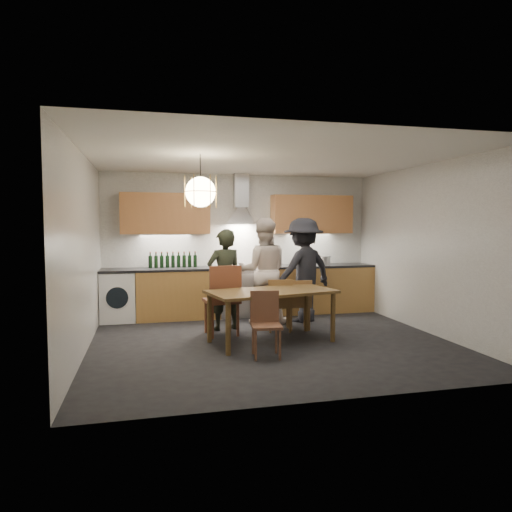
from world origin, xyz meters
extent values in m
plane|color=black|center=(0.00, 0.00, 0.00)|extent=(5.00, 5.00, 0.00)
cube|color=white|center=(0.00, 2.25, 1.30)|extent=(5.00, 0.02, 2.60)
cube|color=white|center=(0.00, -2.25, 1.30)|extent=(5.00, 0.02, 2.60)
cube|color=white|center=(-2.50, 0.00, 1.30)|extent=(0.02, 4.50, 2.60)
cube|color=white|center=(2.50, 0.00, 1.30)|extent=(0.02, 4.50, 2.60)
cube|color=white|center=(0.00, 0.00, 2.60)|extent=(5.00, 4.50, 0.02)
cube|color=tan|center=(-1.18, 1.95, 0.43)|extent=(1.45, 0.60, 0.86)
cube|color=tan|center=(1.48, 1.95, 0.43)|extent=(2.05, 0.60, 0.86)
cube|color=white|center=(-2.20, 1.95, 0.42)|extent=(0.58, 0.58, 0.85)
cube|color=black|center=(-1.48, 1.95, 0.88)|extent=(2.05, 0.62, 0.04)
cube|color=black|center=(1.48, 1.95, 0.88)|extent=(2.05, 0.62, 0.04)
cube|color=silver|center=(0.00, 1.95, 0.40)|extent=(0.90, 0.60, 0.80)
cube|color=black|center=(0.00, 1.66, 0.38)|extent=(0.78, 0.02, 0.42)
cube|color=slate|center=(0.00, 1.95, 0.84)|extent=(0.90, 0.60, 0.08)
cube|color=silver|center=(0.00, 1.69, 0.90)|extent=(0.90, 0.08, 0.04)
cube|color=tan|center=(-1.38, 2.08, 1.86)|extent=(1.55, 0.35, 0.72)
cube|color=tan|center=(1.38, 2.08, 1.86)|extent=(1.55, 0.35, 0.72)
cube|color=silver|center=(0.00, 2.12, 2.29)|extent=(0.26, 0.22, 0.62)
cylinder|color=black|center=(-1.00, -0.10, 2.35)|extent=(0.01, 0.01, 0.50)
sphere|color=#FFE0A5|center=(-1.00, -0.10, 2.10)|extent=(0.40, 0.40, 0.40)
torus|color=gold|center=(-1.00, -0.10, 2.10)|extent=(0.43, 0.43, 0.01)
cube|color=brown|center=(0.00, -0.03, 0.72)|extent=(1.90, 1.21, 0.04)
cylinder|color=brown|center=(-0.71, -0.54, 0.35)|extent=(0.07, 0.07, 0.70)
cylinder|color=brown|center=(-0.86, 0.16, 0.35)|extent=(0.07, 0.07, 0.70)
cylinder|color=brown|center=(0.85, -0.22, 0.35)|extent=(0.07, 0.07, 0.70)
cylinder|color=brown|center=(0.71, 0.49, 0.35)|extent=(0.07, 0.07, 0.70)
cube|color=brown|center=(-0.62, 0.57, 0.52)|extent=(0.54, 0.54, 0.05)
cube|color=brown|center=(-0.59, 0.36, 0.80)|extent=(0.48, 0.11, 0.53)
cylinder|color=brown|center=(-0.45, 0.79, 0.25)|extent=(0.04, 0.04, 0.49)
cylinder|color=brown|center=(-0.40, 0.40, 0.25)|extent=(0.04, 0.04, 0.49)
cylinder|color=brown|center=(-0.84, 0.74, 0.25)|extent=(0.04, 0.04, 0.49)
cylinder|color=brown|center=(-0.79, 0.35, 0.25)|extent=(0.04, 0.04, 0.49)
cube|color=brown|center=(0.31, 0.61, 0.40)|extent=(0.45, 0.45, 0.04)
cube|color=brown|center=(0.27, 0.45, 0.62)|extent=(0.37, 0.12, 0.41)
cylinder|color=brown|center=(0.49, 0.72, 0.19)|extent=(0.03, 0.03, 0.38)
cylinder|color=brown|center=(0.42, 0.43, 0.19)|extent=(0.03, 0.03, 0.38)
cylinder|color=brown|center=(0.19, 0.79, 0.19)|extent=(0.03, 0.03, 0.38)
cylinder|color=brown|center=(0.13, 0.50, 0.19)|extent=(0.03, 0.03, 0.38)
cube|color=brown|center=(0.63, 0.66, 0.39)|extent=(0.39, 0.39, 0.03)
cube|color=brown|center=(0.62, 0.50, 0.60)|extent=(0.36, 0.06, 0.39)
cylinder|color=brown|center=(0.79, 0.80, 0.18)|extent=(0.03, 0.03, 0.37)
cylinder|color=brown|center=(0.77, 0.50, 0.18)|extent=(0.03, 0.03, 0.37)
cylinder|color=brown|center=(0.50, 0.82, 0.18)|extent=(0.03, 0.03, 0.37)
cylinder|color=brown|center=(0.47, 0.53, 0.18)|extent=(0.03, 0.03, 0.37)
cube|color=brown|center=(-0.26, -0.73, 0.40)|extent=(0.41, 0.41, 0.04)
cube|color=brown|center=(-0.24, -0.56, 0.62)|extent=(0.37, 0.08, 0.41)
cylinder|color=brown|center=(-0.43, -0.86, 0.19)|extent=(0.03, 0.03, 0.38)
cylinder|color=brown|center=(-0.39, -0.56, 0.19)|extent=(0.03, 0.03, 0.38)
cylinder|color=brown|center=(-0.13, -0.90, 0.19)|extent=(0.03, 0.03, 0.38)
cylinder|color=brown|center=(-0.09, -0.60, 0.19)|extent=(0.03, 0.03, 0.38)
imported|color=black|center=(-0.52, 0.89, 0.80)|extent=(0.66, 0.51, 1.60)
imported|color=beige|center=(0.20, 1.23, 0.89)|extent=(0.96, 0.81, 1.77)
imported|color=black|center=(0.90, 1.19, 0.89)|extent=(1.31, 1.03, 1.78)
imported|color=silver|center=(1.14, 1.91, 0.94)|extent=(0.30, 0.30, 0.07)
cylinder|color=#B6B6BA|center=(1.61, 1.98, 0.98)|extent=(0.25, 0.25, 0.16)
camera|label=1|loc=(-1.70, -6.19, 1.67)|focal=32.00mm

